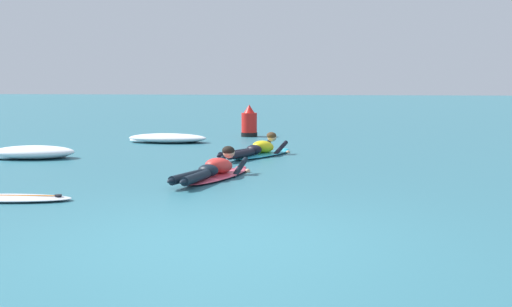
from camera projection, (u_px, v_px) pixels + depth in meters
ground_plane at (294, 143)px, 16.16m from camera, size 120.00×120.00×0.00m
surfer_near at (215, 170)px, 10.25m from camera, size 1.02×2.51×0.54m
surfer_far at (259, 150)px, 13.28m from camera, size 1.43×2.50×0.55m
drifting_surfboard at (6, 198)px, 8.37m from camera, size 1.87×0.70×0.16m
whitewater_front at (33, 153)px, 12.93m from camera, size 1.83×1.16×0.27m
whitewater_mid_left at (168, 138)px, 16.37m from camera, size 2.09×1.00×0.24m
channel_marker_buoy at (249, 124)px, 18.13m from camera, size 0.48×0.48×0.93m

